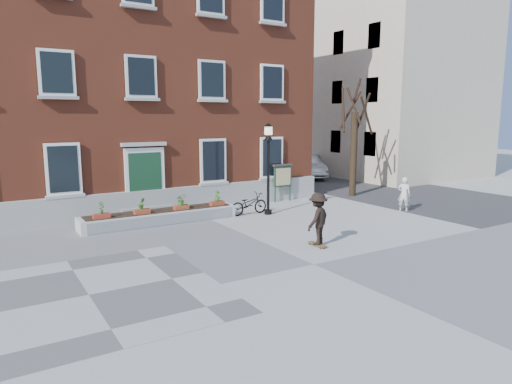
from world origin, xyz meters
TOP-DOWN VIEW (x-y plane):
  - ground at (0.00, 0.00)m, footprint 100.00×100.00m
  - checker_patch at (-6.00, 1.00)m, footprint 6.00×6.00m
  - bicycle at (1.85, 6.79)m, footprint 1.81×0.70m
  - parked_car at (11.44, 15.12)m, footprint 3.43×5.09m
  - bystander at (8.10, 3.77)m, footprint 0.61×0.68m
  - brick_building at (-2.00, 13.98)m, footprint 18.40×10.85m
  - planter_assembly at (-1.99, 7.18)m, footprint 6.20×1.12m
  - bare_tree at (9.01, 8.01)m, footprint 1.83×1.83m
  - side_street at (17.99, 19.78)m, footprint 15.20×36.00m
  - lamp_post at (2.59, 6.40)m, footprint 0.40×0.40m
  - notice_board at (4.86, 8.57)m, footprint 1.10×0.16m
  - skateboarder at (1.27, 1.42)m, footprint 1.25×1.02m

SIDE VIEW (x-z plane):
  - ground at x=0.00m, z-range 0.00..0.00m
  - checker_patch at x=-6.00m, z-range 0.00..0.01m
  - planter_assembly at x=-1.99m, z-range -0.27..0.88m
  - bicycle at x=1.85m, z-range 0.00..0.94m
  - bystander at x=8.10m, z-range 0.00..1.55m
  - parked_car at x=11.44m, z-range 0.00..1.59m
  - skateboarder at x=1.27m, z-range 0.03..1.80m
  - notice_board at x=4.86m, z-range 0.33..2.20m
  - lamp_post at x=2.59m, z-range 0.57..4.50m
  - bare_tree at x=9.01m, z-range -0.29..5.87m
  - brick_building at x=-2.00m, z-range 0.00..12.60m
  - side_street at x=17.99m, z-range -0.23..14.27m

